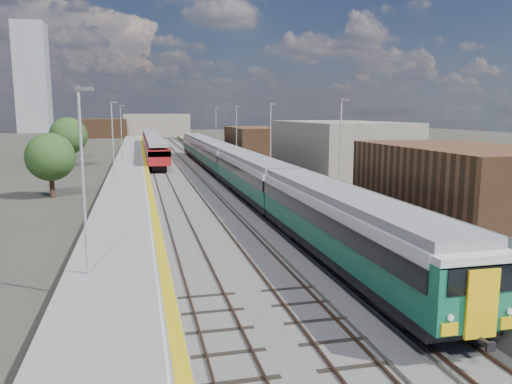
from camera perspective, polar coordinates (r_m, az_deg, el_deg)
name	(u,v)px	position (r m, az deg, el deg)	size (l,w,h in m)	color
ground	(204,172)	(63.56, -5.99, 2.25)	(320.00, 320.00, 0.00)	#47443A
ballast_bed	(184,170)	(65.79, -8.21, 2.46)	(10.50, 155.00, 0.06)	#565451
tracks	(187,168)	(67.49, -7.84, 2.70)	(8.96, 160.00, 0.17)	#4C3323
platform_right	(241,165)	(66.81, -1.77, 3.09)	(4.70, 155.00, 8.52)	slate
platform_left	(130,168)	(65.47, -14.16, 2.68)	(4.30, 155.00, 8.52)	slate
buildings	(100,101)	(151.57, -17.42, 9.89)	(72.00, 185.50, 40.00)	brown
green_train	(231,163)	(52.80, -2.87, 3.32)	(2.86, 79.49, 3.14)	black
red_train	(152,144)	(90.02, -11.75, 5.45)	(2.80, 56.75, 3.53)	black
tree_a	(50,157)	(47.57, -22.46, 3.70)	(4.25, 4.25, 5.75)	#382619
tree_b	(68,136)	(73.63, -20.65, 6.03)	(5.08, 5.08, 6.88)	#382619
tree_c	(70,134)	(86.32, -20.50, 6.26)	(4.82, 4.82, 6.53)	#382619
tree_d	(308,136)	(84.25, 5.97, 6.44)	(4.33, 4.33, 5.87)	#382619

